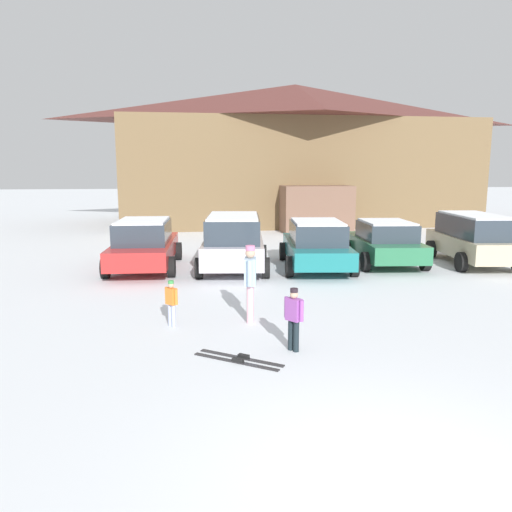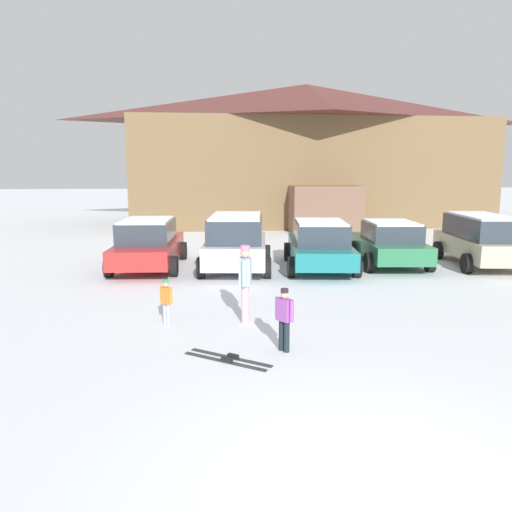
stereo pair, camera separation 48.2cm
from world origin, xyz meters
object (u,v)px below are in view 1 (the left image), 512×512
object	(u,v)px
parked_green_coupe	(385,242)
pair_of_skis	(239,359)
parked_red_sedan	(144,244)
skier_child_in_purple_jacket	(294,316)
skier_child_in_orange_jacket	(171,301)
parked_beige_suv	(473,238)
skier_adult_in_blue_parka	(250,279)
ski_lodge	(295,154)
parked_silver_wagon	(233,241)
parked_teal_hatchback	(316,244)

from	to	relation	value
parked_green_coupe	pair_of_skis	world-z (taller)	parked_green_coupe
parked_red_sedan	skier_child_in_purple_jacket	size ratio (longest dim) A/B	4.14
parked_red_sedan	skier_child_in_orange_jacket	size ratio (longest dim) A/B	4.87
parked_beige_suv	skier_adult_in_blue_parka	xyz separation A→B (m)	(-8.35, -5.61, 0.01)
ski_lodge	parked_silver_wagon	distance (m)	15.99
ski_lodge	parked_silver_wagon	world-z (taller)	ski_lodge
parked_silver_wagon	parked_red_sedan	bearing A→B (deg)	167.85
skier_child_in_purple_jacket	pair_of_skis	world-z (taller)	skier_child_in_purple_jacket
skier_adult_in_blue_parka	pair_of_skis	world-z (taller)	skier_adult_in_blue_parka
skier_adult_in_blue_parka	pair_of_skis	bearing A→B (deg)	-101.51
parked_red_sedan	parked_teal_hatchback	world-z (taller)	parked_red_sedan
parked_red_sedan	parked_beige_suv	distance (m)	11.17
parked_beige_suv	skier_child_in_orange_jacket	world-z (taller)	parked_beige_suv
parked_green_coupe	parked_beige_suv	bearing A→B (deg)	-7.80
parked_beige_suv	skier_child_in_orange_jacket	xyz separation A→B (m)	(-10.01, -5.75, -0.37)
pair_of_skis	parked_silver_wagon	bearing A→B (deg)	86.16
ski_lodge	skier_child_in_orange_jacket	distance (m)	21.93
parked_silver_wagon	pair_of_skis	world-z (taller)	parked_silver_wagon
parked_silver_wagon	skier_adult_in_blue_parka	xyz separation A→B (m)	(-0.08, -5.57, -0.02)
parked_green_coupe	skier_child_in_orange_jacket	size ratio (longest dim) A/B	4.37
parked_green_coupe	skier_adult_in_blue_parka	xyz separation A→B (m)	(-5.34, -6.02, 0.17)
skier_child_in_purple_jacket	parked_silver_wagon	bearing A→B (deg)	93.91
skier_adult_in_blue_parka	parked_beige_suv	bearing A→B (deg)	33.90
parked_silver_wagon	pair_of_skis	xyz separation A→B (m)	(-0.52, -7.75, -0.94)
parked_beige_suv	pair_of_skis	world-z (taller)	parked_beige_suv
skier_child_in_orange_jacket	skier_child_in_purple_jacket	world-z (taller)	skier_child_in_purple_jacket
skier_adult_in_blue_parka	skier_child_in_purple_jacket	size ratio (longest dim) A/B	1.43
parked_beige_suv	skier_child_in_purple_jacket	distance (m)	10.76
skier_child_in_orange_jacket	pair_of_skis	size ratio (longest dim) A/B	0.65
parked_silver_wagon	pair_of_skis	bearing A→B (deg)	-93.84
skier_adult_in_blue_parka	pair_of_skis	size ratio (longest dim) A/B	1.10
skier_child_in_purple_jacket	ski_lodge	bearing A→B (deg)	78.65
parked_red_sedan	parked_teal_hatchback	xyz separation A→B (m)	(5.63, -0.59, -0.02)
parked_teal_hatchback	parked_green_coupe	bearing A→B (deg)	9.58
ski_lodge	parked_beige_suv	distance (m)	15.52
parked_red_sedan	skier_child_in_purple_jacket	distance (m)	8.70
parked_red_sedan	pair_of_skis	distance (m)	8.73
parked_teal_hatchback	skier_adult_in_blue_parka	xyz separation A→B (m)	(-2.82, -5.60, 0.13)
parked_red_sedan	parked_beige_suv	size ratio (longest dim) A/B	1.10
parked_silver_wagon	skier_child_in_orange_jacket	xyz separation A→B (m)	(-1.74, -5.71, -0.40)
parked_teal_hatchback	skier_child_in_purple_jacket	size ratio (longest dim) A/B	4.16
parked_silver_wagon	skier_child_in_purple_jacket	xyz separation A→B (m)	(0.51, -7.39, -0.30)
ski_lodge	parked_beige_suv	bearing A→B (deg)	-77.44
parked_silver_wagon	skier_adult_in_blue_parka	size ratio (longest dim) A/B	2.53
parked_teal_hatchback	parked_silver_wagon	bearing A→B (deg)	-179.40
skier_adult_in_blue_parka	parked_green_coupe	bearing A→B (deg)	48.44
parked_beige_suv	skier_child_in_orange_jacket	distance (m)	11.56
parked_red_sedan	pair_of_skis	world-z (taller)	parked_red_sedan
parked_teal_hatchback	pair_of_skis	distance (m)	8.47
parked_silver_wagon	skier_child_in_orange_jacket	bearing A→B (deg)	-106.96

